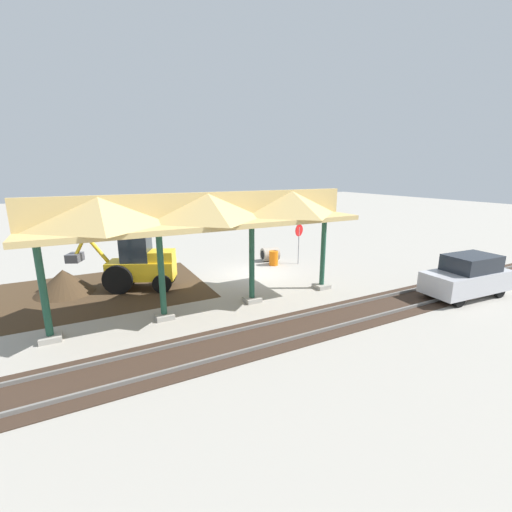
% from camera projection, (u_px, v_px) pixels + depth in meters
% --- Properties ---
extents(ground_plane, '(120.00, 120.00, 0.00)m').
position_uv_depth(ground_plane, '(257.00, 274.00, 19.44)').
color(ground_plane, '#9E998E').
extents(dirt_work_zone, '(9.45, 7.00, 0.01)m').
position_uv_depth(dirt_work_zone, '(105.00, 290.00, 16.80)').
color(dirt_work_zone, '#42301E').
rests_on(dirt_work_zone, ground).
extents(platform_canopy, '(12.95, 3.20, 4.90)m').
position_uv_depth(platform_canopy, '(208.00, 211.00, 13.50)').
color(platform_canopy, '#9E998E').
rests_on(platform_canopy, ground).
extents(rail_tracks, '(60.00, 2.58, 0.15)m').
position_uv_depth(rail_tracks, '(337.00, 318.00, 13.60)').
color(rail_tracks, slate).
rests_on(rail_tracks, ground).
extents(stop_sign, '(0.73, 0.28, 2.53)m').
position_uv_depth(stop_sign, '(299.00, 235.00, 21.21)').
color(stop_sign, gray).
rests_on(stop_sign, ground).
extents(backhoe, '(5.04, 3.16, 2.82)m').
position_uv_depth(backhoe, '(138.00, 264.00, 16.79)').
color(backhoe, yellow).
rests_on(backhoe, ground).
extents(dirt_mound, '(5.45, 5.45, 2.30)m').
position_uv_depth(dirt_mound, '(66.00, 293.00, 16.49)').
color(dirt_mound, '#42301E').
rests_on(dirt_mound, ground).
extents(concrete_pipe, '(1.15, 0.98, 0.87)m').
position_uv_depth(concrete_pipe, '(270.00, 254.00, 22.32)').
color(concrete_pipe, '#9E9384').
rests_on(concrete_pipe, ground).
extents(distant_parked_car, '(4.30, 2.00, 1.98)m').
position_uv_depth(distant_parked_car, '(467.00, 276.00, 15.76)').
color(distant_parked_car, '#B7B7BC').
rests_on(distant_parked_car, ground).
extents(traffic_barrel, '(0.56, 0.56, 0.90)m').
position_uv_depth(traffic_barrel, '(274.00, 258.00, 21.24)').
color(traffic_barrel, orange).
rests_on(traffic_barrel, ground).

